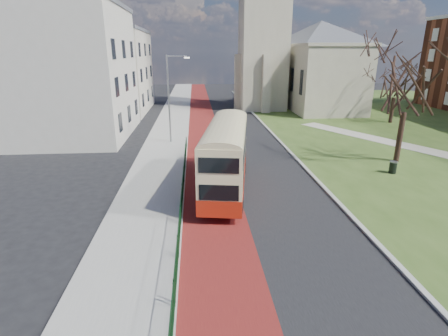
{
  "coord_description": "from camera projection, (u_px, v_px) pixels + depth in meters",
  "views": [
    {
      "loc": [
        -2.07,
        -15.13,
        8.45
      ],
      "look_at": [
        -0.49,
        3.99,
        2.0
      ],
      "focal_mm": 28.0,
      "sensor_mm": 36.0,
      "label": 1
    }
  ],
  "objects": [
    {
      "name": "bus",
      "position": [
        226.0,
        154.0,
        21.68
      ],
      "size": [
        3.9,
        10.25,
        4.19
      ],
      "rotation": [
        0.0,
        0.0,
        -0.16
      ],
      "color": "#A3210F",
      "rests_on": "ground"
    },
    {
      "name": "kerb_east",
      "position": [
        270.0,
        131.0,
        38.38
      ],
      "size": [
        0.25,
        80.0,
        0.13
      ],
      "primitive_type": "cube",
      "color": "#999993",
      "rests_on": "ground"
    },
    {
      "name": "road_carriageway",
      "position": [
        230.0,
        137.0,
        36.16
      ],
      "size": [
        9.0,
        120.0,
        0.01
      ],
      "primitive_type": "cube",
      "color": "black",
      "rests_on": "ground"
    },
    {
      "name": "grass_green",
      "position": [
        441.0,
        128.0,
        39.95
      ],
      "size": [
        40.0,
        80.0,
        0.04
      ],
      "primitive_type": "cube",
      "color": "#344C1B",
      "rests_on": "ground"
    },
    {
      "name": "winter_tree_near",
      "position": [
        411.0,
        71.0,
        25.79
      ],
      "size": [
        7.97,
        7.97,
        10.13
      ],
      "rotation": [
        0.0,
        0.0,
        0.17
      ],
      "color": "#301E18",
      "rests_on": "grass_green"
    },
    {
      "name": "streetlamp",
      "position": [
        170.0,
        95.0,
        32.35
      ],
      "size": [
        2.13,
        0.18,
        8.0
      ],
      "color": "gray",
      "rests_on": "pavement_west"
    },
    {
      "name": "bus_lane",
      "position": [
        204.0,
        137.0,
        35.95
      ],
      "size": [
        3.4,
        120.0,
        0.01
      ],
      "primitive_type": "cube",
      "color": "#591414",
      "rests_on": "ground"
    },
    {
      "name": "gothic_church",
      "position": [
        295.0,
        16.0,
        49.84
      ],
      "size": [
        16.38,
        18.0,
        40.0
      ],
      "color": "#A29983",
      "rests_on": "ground"
    },
    {
      "name": "street_block_near",
      "position": [
        74.0,
        71.0,
        34.77
      ],
      "size": [
        10.3,
        14.3,
        13.0
      ],
      "color": "beige",
      "rests_on": "ground"
    },
    {
      "name": "pavement_west",
      "position": [
        167.0,
        137.0,
        35.63
      ],
      "size": [
        4.0,
        120.0,
        0.12
      ],
      "primitive_type": "cube",
      "color": "gray",
      "rests_on": "ground"
    },
    {
      "name": "litter_bin",
      "position": [
        393.0,
        167.0,
        25.17
      ],
      "size": [
        0.59,
        0.59,
        0.88
      ],
      "rotation": [
        0.0,
        0.0,
        -0.09
      ],
      "color": "black",
      "rests_on": "grass_green"
    },
    {
      "name": "street_block_far",
      "position": [
        111.0,
        71.0,
        50.12
      ],
      "size": [
        10.3,
        16.3,
        11.5
      ],
      "color": "#B3A898",
      "rests_on": "ground"
    },
    {
      "name": "winter_tree_far",
      "position": [
        397.0,
        77.0,
        41.46
      ],
      "size": [
        5.48,
        5.48,
        7.88
      ],
      "rotation": [
        0.0,
        0.0,
        0.02
      ],
      "color": "black",
      "rests_on": "grass_green"
    },
    {
      "name": "ground",
      "position": [
        241.0,
        232.0,
        17.15
      ],
      "size": [
        160.0,
        160.0,
        0.0
      ],
      "primitive_type": "plane",
      "color": "black",
      "rests_on": "ground"
    },
    {
      "name": "kerb_west",
      "position": [
        187.0,
        137.0,
        35.79
      ],
      "size": [
        0.25,
        120.0,
        0.13
      ],
      "primitive_type": "cube",
      "color": "#999993",
      "rests_on": "ground"
    },
    {
      "name": "pedestrian_railing",
      "position": [
        182.0,
        192.0,
        20.52
      ],
      "size": [
        0.07,
        24.0,
        1.12
      ],
      "color": "#0D3B1A",
      "rests_on": "ground"
    }
  ]
}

